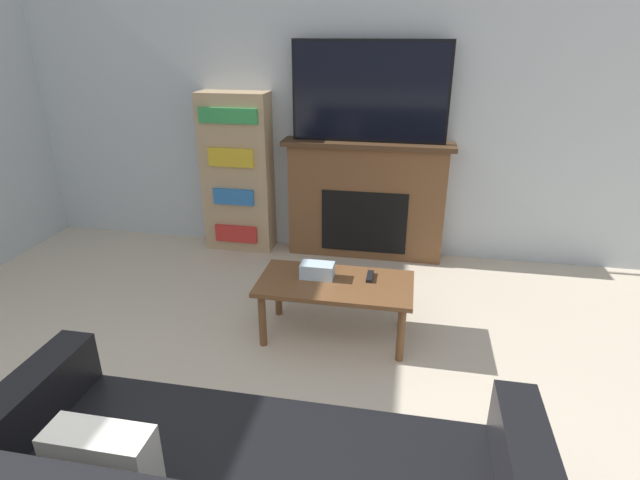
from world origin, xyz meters
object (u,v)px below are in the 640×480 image
(tv, at_px, (370,92))
(coffee_table, at_px, (335,289))
(fireplace, at_px, (366,200))
(bookshelf, at_px, (237,173))

(tv, distance_m, coffee_table, 1.74)
(fireplace, height_order, tv, tv)
(coffee_table, bearing_deg, bookshelf, 129.84)
(fireplace, height_order, coffee_table, fireplace)
(tv, relative_size, coffee_table, 1.28)
(fireplace, bearing_deg, coffee_table, -92.40)
(tv, bearing_deg, bookshelf, -179.91)
(coffee_table, xyz_separation_m, bookshelf, (-1.12, 1.34, 0.36))
(coffee_table, distance_m, bookshelf, 1.79)
(fireplace, distance_m, bookshelf, 1.19)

